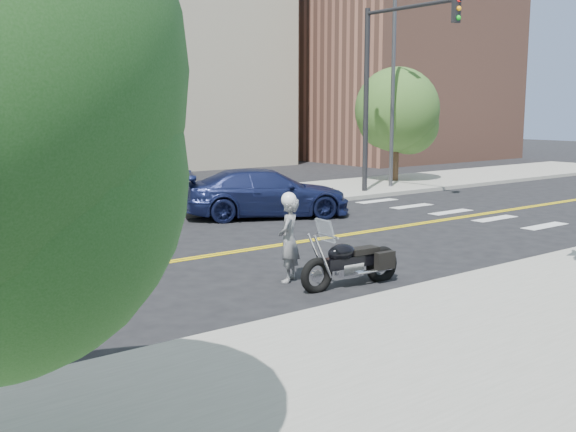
% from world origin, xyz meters
% --- Properties ---
extents(ground_plane, '(120.00, 120.00, 0.00)m').
position_xyz_m(ground_plane, '(0.00, 0.00, 0.00)').
color(ground_plane, black).
rests_on(ground_plane, ground).
extents(sidewalk_near, '(60.00, 5.00, 0.15)m').
position_xyz_m(sidewalk_near, '(0.00, -7.50, 0.07)').
color(sidewalk_near, '#9E9B91').
rests_on(sidewalk_near, ground_plane).
extents(sidewalk_far, '(60.00, 5.00, 0.15)m').
position_xyz_m(sidewalk_far, '(0.00, 7.50, 0.07)').
color(sidewalk_far, '#9E9B91').
rests_on(sidewalk_far, ground_plane).
extents(building_right, '(14.00, 12.00, 12.00)m').
position_xyz_m(building_right, '(26.00, 20.00, 6.00)').
color(building_right, '#8C5947').
rests_on(building_right, ground_plane).
extents(lamp_post, '(0.16, 0.16, 8.00)m').
position_xyz_m(lamp_post, '(12.00, 6.50, 4.15)').
color(lamp_post, '#4C4C51').
rests_on(lamp_post, sidewalk_far).
extents(traffic_light, '(0.28, 4.50, 7.00)m').
position_xyz_m(traffic_light, '(10.00, 5.08, 4.67)').
color(traffic_light, black).
rests_on(traffic_light, sidewalk_far).
extents(motorcyclist, '(0.72, 0.68, 1.77)m').
position_xyz_m(motorcyclist, '(-0.74, -2.96, 0.88)').
color(motorcyclist, '#A0A1A5').
rests_on(motorcyclist, ground).
extents(motorcycle, '(2.26, 0.82, 1.35)m').
position_xyz_m(motorcycle, '(-0.01, -3.96, 0.67)').
color(motorcycle, black).
rests_on(motorcycle, ground).
extents(parked_car_silver, '(4.49, 2.99, 1.40)m').
position_xyz_m(parked_car_silver, '(-3.60, 3.45, 0.70)').
color(parked_car_silver, '#B5B6BD').
rests_on(parked_car_silver, ground).
extents(parked_car_blue, '(5.61, 4.11, 1.51)m').
position_xyz_m(parked_car_blue, '(3.62, 3.82, 0.76)').
color(parked_car_blue, navy).
rests_on(parked_car_blue, ground).
extents(tree_far_a, '(3.59, 3.59, 4.91)m').
position_xyz_m(tree_far_a, '(-2.88, 8.24, 3.11)').
color(tree_far_a, '#382619').
rests_on(tree_far_a, ground).
extents(tree_far_b, '(3.78, 3.78, 5.22)m').
position_xyz_m(tree_far_b, '(13.86, 7.97, 3.33)').
color(tree_far_b, '#382619').
rests_on(tree_far_b, ground).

